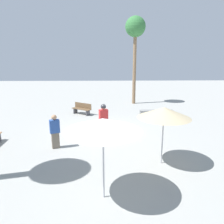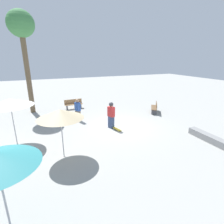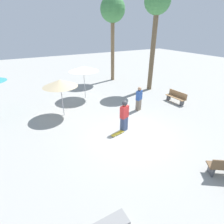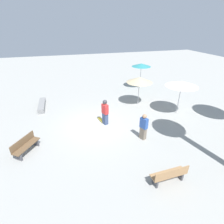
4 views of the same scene
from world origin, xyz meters
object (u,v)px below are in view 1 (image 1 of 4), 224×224
at_px(skateboard, 113,133).
at_px(bystander_watching, 55,131).
at_px(shade_umbrella_tan, 164,113).
at_px(shade_umbrella_white, 103,125).
at_px(palm_tree_center_right, 135,31).
at_px(bench_near, 82,109).
at_px(skater_main, 103,118).
at_px(concrete_ledge, 156,113).

height_order(skateboard, bystander_watching, bystander_watching).
xyz_separation_m(skateboard, shade_umbrella_tan, (1.87, -3.65, 2.07)).
bearing_deg(shade_umbrella_white, shade_umbrella_tan, 43.27).
bearing_deg(skateboard, palm_tree_center_right, 63.17).
xyz_separation_m(shade_umbrella_white, bystander_watching, (-2.33, 3.92, -1.52)).
distance_m(skateboard, palm_tree_center_right, 10.98).
distance_m(shade_umbrella_tan, palm_tree_center_right, 12.99).
distance_m(skateboard, bench_near, 5.06).
distance_m(skater_main, concrete_ledge, 5.92).
bearing_deg(skater_main, bystander_watching, -163.15).
relative_size(bench_near, bystander_watching, 0.96).
height_order(skateboard, concrete_ledge, concrete_ledge).
xyz_separation_m(skater_main, bench_near, (-1.69, 4.74, -0.53)).
height_order(skateboard, shade_umbrella_white, shade_umbrella_white).
relative_size(skater_main, concrete_ledge, 0.71).
distance_m(concrete_ledge, bystander_watching, 8.71).
height_order(concrete_ledge, bench_near, bench_near).
distance_m(bench_near, shade_umbrella_tan, 9.30).
relative_size(shade_umbrella_white, shade_umbrella_tan, 1.08).
height_order(shade_umbrella_white, bystander_watching, shade_umbrella_white).
bearing_deg(shade_umbrella_white, skater_main, 90.50).
relative_size(shade_umbrella_tan, bystander_watching, 1.43).
distance_m(bench_near, shade_umbrella_white, 10.70).
bearing_deg(shade_umbrella_tan, shade_umbrella_white, -136.73).
distance_m(skateboard, concrete_ledge, 5.38).
height_order(skater_main, bench_near, skater_main).
height_order(concrete_ledge, shade_umbrella_white, shade_umbrella_white).
height_order(shade_umbrella_white, shade_umbrella_tan, shade_umbrella_white).
bearing_deg(skater_main, shade_umbrella_white, -109.78).
bearing_deg(concrete_ledge, shade_umbrella_white, -111.44).
bearing_deg(shade_umbrella_white, bench_near, 99.53).
height_order(palm_tree_center_right, bystander_watching, palm_tree_center_right).
bearing_deg(bystander_watching, concrete_ledge, 21.32).
xyz_separation_m(shade_umbrella_white, palm_tree_center_right, (2.74, 14.40, 4.21)).
distance_m(bench_near, palm_tree_center_right, 8.58).
bearing_deg(palm_tree_center_right, skater_main, -107.67).
relative_size(skater_main, bystander_watching, 1.08).
relative_size(skateboard, palm_tree_center_right, 0.11).
distance_m(shade_umbrella_tan, bystander_watching, 5.14).
bearing_deg(shade_umbrella_tan, bench_near, 116.44).
relative_size(concrete_ledge, shade_umbrella_white, 0.99).
relative_size(skateboard, bystander_watching, 0.50).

